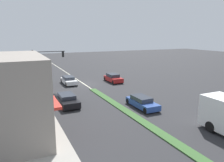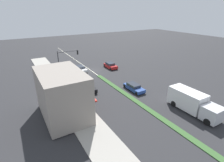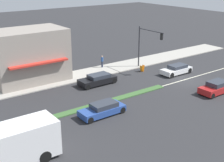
{
  "view_description": "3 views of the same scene",
  "coord_description": "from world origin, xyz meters",
  "px_view_note": "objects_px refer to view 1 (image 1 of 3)",
  "views": [
    {
      "loc": [
        10.39,
        33.01,
        7.81
      ],
      "look_at": [
        -0.86,
        8.93,
        2.13
      ],
      "focal_mm": 35.0,
      "sensor_mm": 36.0,
      "label": 1
    },
    {
      "loc": [
        15.64,
        36.35,
        13.57
      ],
      "look_at": [
        1.33,
        12.03,
        1.9
      ],
      "focal_mm": 28.0,
      "sensor_mm": 36.0,
      "label": 2
    },
    {
      "loc": [
        -23.99,
        28.71,
        12.72
      ],
      "look_at": [
        1.3,
        10.13,
        1.6
      ],
      "focal_mm": 50.0,
      "sensor_mm": 36.0,
      "label": 3
    }
  ],
  "objects_px": {
    "traffic_signal_main": "(44,63)",
    "suv_black": "(67,100)",
    "coupe_blue": "(142,102)",
    "van_white": "(69,80)",
    "pedestrian": "(16,93)",
    "warning_aframe_sign": "(50,87)",
    "hatchback_red": "(113,78)"
  },
  "relations": [
    {
      "from": "traffic_signal_main",
      "to": "pedestrian",
      "type": "relative_size",
      "value": 3.45
    },
    {
      "from": "pedestrian",
      "to": "suv_black",
      "type": "relative_size",
      "value": 0.36
    },
    {
      "from": "warning_aframe_sign",
      "to": "coupe_blue",
      "type": "xyz_separation_m",
      "value": [
        -7.88,
        11.88,
        0.16
      ]
    },
    {
      "from": "van_white",
      "to": "coupe_blue",
      "type": "xyz_separation_m",
      "value": [
        -4.4,
        14.75,
        -0.02
      ]
    },
    {
      "from": "warning_aframe_sign",
      "to": "hatchback_red",
      "type": "relative_size",
      "value": 0.2
    },
    {
      "from": "traffic_signal_main",
      "to": "suv_black",
      "type": "xyz_separation_m",
      "value": [
        -1.12,
        8.58,
        -3.3
      ]
    },
    {
      "from": "coupe_blue",
      "to": "hatchback_red",
      "type": "distance_m",
      "value": 13.56
    },
    {
      "from": "pedestrian",
      "to": "hatchback_red",
      "type": "height_order",
      "value": "pedestrian"
    },
    {
      "from": "hatchback_red",
      "to": "suv_black",
      "type": "bearing_deg",
      "value": 41.93
    },
    {
      "from": "warning_aframe_sign",
      "to": "van_white",
      "type": "bearing_deg",
      "value": -140.41
    },
    {
      "from": "warning_aframe_sign",
      "to": "suv_black",
      "type": "bearing_deg",
      "value": 95.12
    },
    {
      "from": "pedestrian",
      "to": "van_white",
      "type": "xyz_separation_m",
      "value": [
        -7.94,
        -6.29,
        -0.37
      ]
    },
    {
      "from": "traffic_signal_main",
      "to": "coupe_blue",
      "type": "relative_size",
      "value": 1.27
    },
    {
      "from": "warning_aframe_sign",
      "to": "hatchback_red",
      "type": "height_order",
      "value": "hatchback_red"
    },
    {
      "from": "warning_aframe_sign",
      "to": "suv_black",
      "type": "distance_m",
      "value": 7.63
    },
    {
      "from": "traffic_signal_main",
      "to": "van_white",
      "type": "bearing_deg",
      "value": -154.27
    },
    {
      "from": "hatchback_red",
      "to": "coupe_blue",
      "type": "bearing_deg",
      "value": 78.08
    },
    {
      "from": "warning_aframe_sign",
      "to": "pedestrian",
      "type": "bearing_deg",
      "value": 37.4
    },
    {
      "from": "van_white",
      "to": "hatchback_red",
      "type": "bearing_deg",
      "value": 168.32
    },
    {
      "from": "suv_black",
      "to": "coupe_blue",
      "type": "distance_m",
      "value": 8.38
    },
    {
      "from": "van_white",
      "to": "pedestrian",
      "type": "bearing_deg",
      "value": 38.38
    },
    {
      "from": "van_white",
      "to": "traffic_signal_main",
      "type": "bearing_deg",
      "value": 25.73
    },
    {
      "from": "traffic_signal_main",
      "to": "van_white",
      "type": "height_order",
      "value": "traffic_signal_main"
    },
    {
      "from": "van_white",
      "to": "suv_black",
      "type": "relative_size",
      "value": 0.95
    },
    {
      "from": "traffic_signal_main",
      "to": "suv_black",
      "type": "distance_m",
      "value": 9.26
    },
    {
      "from": "warning_aframe_sign",
      "to": "suv_black",
      "type": "xyz_separation_m",
      "value": [
        -0.68,
        7.59,
        0.18
      ]
    },
    {
      "from": "traffic_signal_main",
      "to": "hatchback_red",
      "type": "xyz_separation_m",
      "value": [
        -11.12,
        -0.4,
        -3.26
      ]
    },
    {
      "from": "coupe_blue",
      "to": "suv_black",
      "type": "bearing_deg",
      "value": -30.74
    },
    {
      "from": "warning_aframe_sign",
      "to": "hatchback_red",
      "type": "distance_m",
      "value": 10.77
    },
    {
      "from": "coupe_blue",
      "to": "hatchback_red",
      "type": "height_order",
      "value": "hatchback_red"
    },
    {
      "from": "suv_black",
      "to": "van_white",
      "type": "bearing_deg",
      "value": -104.97
    },
    {
      "from": "traffic_signal_main",
      "to": "coupe_blue",
      "type": "height_order",
      "value": "traffic_signal_main"
    }
  ]
}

